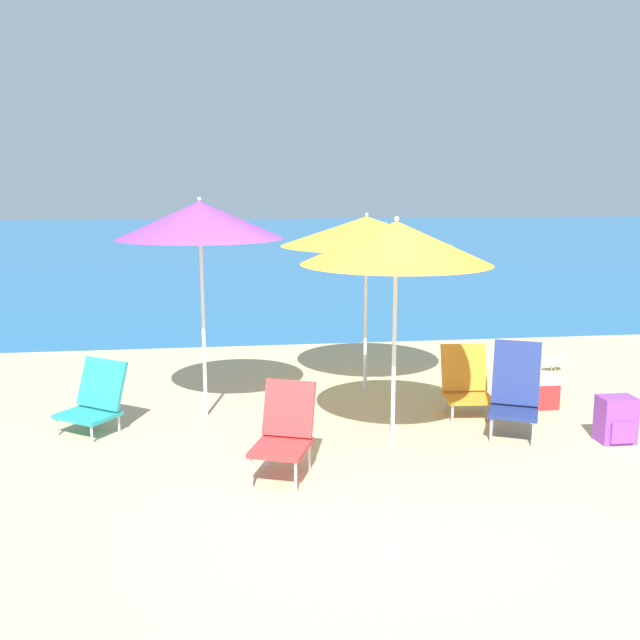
{
  "coord_description": "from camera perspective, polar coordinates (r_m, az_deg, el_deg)",
  "views": [
    {
      "loc": [
        -1.14,
        -5.04,
        2.33
      ],
      "look_at": [
        -0.21,
        1.92,
        1.0
      ],
      "focal_mm": 40.0,
      "sensor_mm": 36.0,
      "label": 1
    }
  ],
  "objects": [
    {
      "name": "ground_plane",
      "position": [
        5.67,
        4.77,
        -13.59
      ],
      "size": [
        60.0,
        60.0,
        0.0
      ],
      "primitive_type": "plane",
      "color": "#C6B284"
    },
    {
      "name": "sea_water",
      "position": [
        30.39,
        -5.48,
        6.31
      ],
      "size": [
        60.0,
        40.0,
        0.01
      ],
      "color": "#23669E",
      "rests_on": "ground"
    },
    {
      "name": "beach_umbrella_purple",
      "position": [
        7.1,
        -9.57,
        7.87
      ],
      "size": [
        1.64,
        1.64,
        2.22
      ],
      "color": "white",
      "rests_on": "ground"
    },
    {
      "name": "beach_umbrella_yellow",
      "position": [
        8.03,
        3.75,
        7.09
      ],
      "size": [
        1.93,
        1.93,
        2.03
      ],
      "color": "white",
      "rests_on": "ground"
    },
    {
      "name": "beach_umbrella_orange",
      "position": [
        6.12,
        6.12,
        6.14
      ],
      "size": [
        1.65,
        1.65,
        2.07
      ],
      "color": "white",
      "rests_on": "ground"
    },
    {
      "name": "beach_chair_navy",
      "position": [
        7.0,
        15.35,
        -5.43
      ],
      "size": [
        0.63,
        0.69,
        0.87
      ],
      "rotation": [
        0.0,
        0.0,
        -0.44
      ],
      "color": "silver",
      "rests_on": "ground"
    },
    {
      "name": "beach_chair_red",
      "position": [
        5.85,
        -2.85,
        -8.74
      ],
      "size": [
        0.6,
        0.7,
        0.74
      ],
      "rotation": [
        0.0,
        0.0,
        -0.36
      ],
      "color": "silver",
      "rests_on": "ground"
    },
    {
      "name": "beach_chair_teal",
      "position": [
        7.2,
        -17.54,
        -6.0
      ],
      "size": [
        0.72,
        0.72,
        0.67
      ],
      "rotation": [
        0.0,
        0.0,
        -0.62
      ],
      "color": "silver",
      "rests_on": "ground"
    },
    {
      "name": "beach_chair_orange",
      "position": [
        7.53,
        11.58,
        -4.88
      ],
      "size": [
        0.51,
        0.57,
        0.7
      ],
      "rotation": [
        0.0,
        0.0,
        -0.09
      ],
      "color": "silver",
      "rests_on": "ground"
    },
    {
      "name": "backpack_purple",
      "position": [
        7.14,
        22.61,
        -7.38
      ],
      "size": [
        0.32,
        0.26,
        0.43
      ],
      "color": "purple",
      "rests_on": "ground"
    },
    {
      "name": "cooler_box",
      "position": [
        7.96,
        16.53,
        -5.45
      ],
      "size": [
        0.51,
        0.35,
        0.34
      ],
      "color": "#B72828",
      "rests_on": "ground"
    },
    {
      "name": "seagull",
      "position": [
        9.51,
        18.25,
        -3.13
      ],
      "size": [
        0.27,
        0.11,
        0.23
      ],
      "color": "gold",
      "rests_on": "ground"
    }
  ]
}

